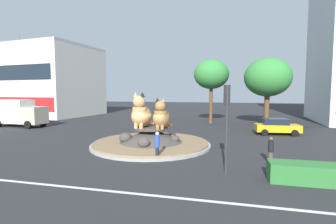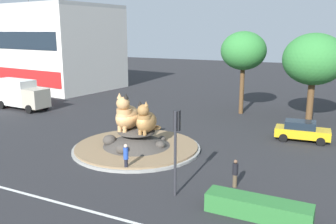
{
  "view_description": "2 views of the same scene",
  "coord_description": "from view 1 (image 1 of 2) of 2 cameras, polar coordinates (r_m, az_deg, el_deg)",
  "views": [
    {
      "loc": [
        5.76,
        -18.28,
        4.2
      ],
      "look_at": [
        1.25,
        0.49,
        2.61
      ],
      "focal_mm": 26.53,
      "sensor_mm": 36.0,
      "label": 1
    },
    {
      "loc": [
        13.24,
        -21.57,
        8.46
      ],
      "look_at": [
        2.1,
        0.91,
        2.82
      ],
      "focal_mm": 38.79,
      "sensor_mm": 36.0,
      "label": 2
    }
  ],
  "objects": [
    {
      "name": "sedan_on_far_lane",
      "position": [
        26.52,
        23.69,
        -3.02
      ],
      "size": [
        4.21,
        2.19,
        1.58
      ],
      "rotation": [
        0.0,
        0.0,
        0.08
      ],
      "color": "gold",
      "rests_on": "ground"
    },
    {
      "name": "clipped_hedge_strip",
      "position": [
        13.62,
        32.41,
        -12.02
      ],
      "size": [
        4.84,
        1.2,
        0.9
      ],
      "primitive_type": "cube",
      "color": "#2D7033",
      "rests_on": "ground"
    },
    {
      "name": "broadleaf_tree_behind_island",
      "position": [
        32.46,
        21.92,
        7.38
      ],
      "size": [
        5.51,
        5.51,
        8.29
      ],
      "color": "brown",
      "rests_on": "ground"
    },
    {
      "name": "cat_statue_tabby",
      "position": [
        18.94,
        -1.54,
        -1.16
      ],
      "size": [
        1.52,
        2.47,
        2.35
      ],
      "rotation": [
        0.0,
        0.0,
        -1.46
      ],
      "color": "#9E703D",
      "rests_on": "roundabout_island"
    },
    {
      "name": "lane_centreline",
      "position": [
        11.73,
        -17.71,
        -16.49
      ],
      "size": [
        112.0,
        0.2,
        0.01
      ],
      "primitive_type": "cube",
      "color": "silver",
      "rests_on": "ground"
    },
    {
      "name": "delivery_box_truck",
      "position": [
        34.85,
        -31.26,
        -0.08
      ],
      "size": [
        7.02,
        2.84,
        3.22
      ],
      "rotation": [
        0.0,
        0.0,
        -0.08
      ],
      "color": "#B7AD99",
      "rests_on": "ground"
    },
    {
      "name": "second_tree_near_tower",
      "position": [
        33.43,
        9.92,
        8.46
      ],
      "size": [
        4.57,
        4.57,
        8.43
      ],
      "color": "brown",
      "rests_on": "ground"
    },
    {
      "name": "ground_plane",
      "position": [
        19.62,
        -3.92,
        -7.67
      ],
      "size": [
        160.0,
        160.0,
        0.0
      ],
      "primitive_type": "plane",
      "color": "#28282B"
    },
    {
      "name": "pedestrian_blue_shirt",
      "position": [
        15.26,
        -2.48,
        -7.57
      ],
      "size": [
        0.3,
        0.3,
        1.77
      ],
      "rotation": [
        0.0,
        0.0,
        0.53
      ],
      "color": "black",
      "rests_on": "ground"
    },
    {
      "name": "roundabout_island",
      "position": [
        19.5,
        -3.99,
        -6.18
      ],
      "size": [
        9.26,
        9.26,
        1.41
      ],
      "color": "gray",
      "rests_on": "ground"
    },
    {
      "name": "cat_statue_calico",
      "position": [
        19.57,
        -6.2,
        -0.54
      ],
      "size": [
        1.83,
        2.94,
        2.77
      ],
      "rotation": [
        0.0,
        0.0,
        -1.48
      ],
      "color": "tan",
      "rests_on": "roundabout_island"
    },
    {
      "name": "traffic_light_mast",
      "position": [
        12.83,
        13.34,
        0.04
      ],
      "size": [
        0.34,
        0.46,
        4.54
      ],
      "rotation": [
        0.0,
        0.0,
        1.64
      ],
      "color": "#2D2D33",
      "rests_on": "ground"
    },
    {
      "name": "pedestrian_black_shirt",
      "position": [
        15.67,
        22.54,
        -8.02
      ],
      "size": [
        0.32,
        0.32,
        1.59
      ],
      "rotation": [
        0.0,
        0.0,
        0.16
      ],
      "color": "brown",
      "rests_on": "ground"
    },
    {
      "name": "shophouse_block",
      "position": [
        51.7,
        -27.95,
        6.18
      ],
      "size": [
        22.69,
        15.13,
        15.42
      ],
      "rotation": [
        0.0,
        0.0,
        -0.12
      ],
      "color": "silver",
      "rests_on": "ground"
    }
  ]
}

